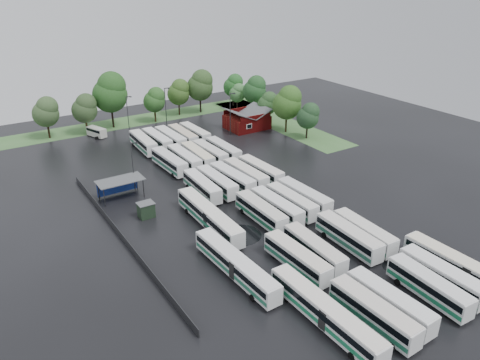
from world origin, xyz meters
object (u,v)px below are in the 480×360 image
artic_bus_west_a (325,312)px  brick_building (247,121)px  artic_bus_east (465,270)px  minibus (97,132)px

artic_bus_west_a → brick_building: bearing=63.0°
artic_bus_west_a → artic_bus_east: (21.02, -3.80, 0.00)m
brick_building → artic_bus_east: size_ratio=0.58×
brick_building → artic_bus_west_a: brick_building is taller
brick_building → minibus: 37.57m
brick_building → minibus: size_ratio=1.76×
artic_bus_west_a → artic_bus_east: 21.36m
brick_building → artic_bus_west_a: size_ratio=0.58×
artic_bus_west_a → minibus: artic_bus_west_a is taller
brick_building → artic_bus_east: bearing=-99.7°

